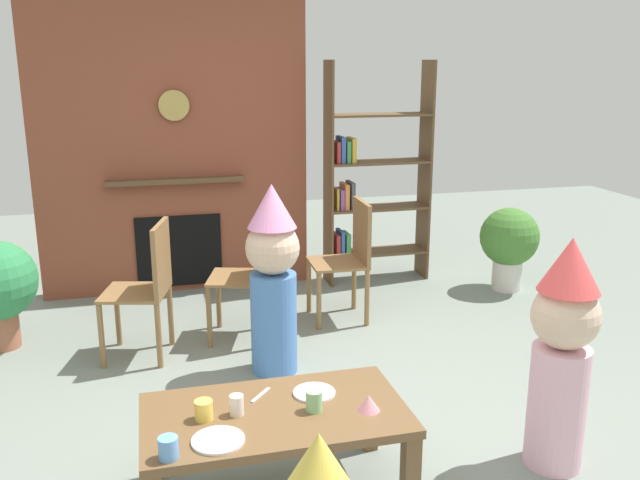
{
  "coord_description": "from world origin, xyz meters",
  "views": [
    {
      "loc": [
        -0.75,
        -3.08,
        1.88
      ],
      "look_at": [
        0.15,
        0.4,
        0.94
      ],
      "focal_mm": 38.01,
      "sensor_mm": 36.0,
      "label": 1
    }
  ],
  "objects_px": {
    "birthday_cake_slice": "(368,403)",
    "dining_chair_left": "(149,282)",
    "paper_cup_near_right": "(314,401)",
    "potted_plant_tall": "(509,241)",
    "child_in_pink": "(562,349)",
    "child_by_the_chairs": "(273,275)",
    "paper_cup_center": "(204,410)",
    "paper_plate_front": "(218,440)",
    "paper_plate_rear": "(314,393)",
    "paper_cup_far_left": "(168,448)",
    "dining_chair_right": "(349,253)",
    "coffee_table": "(275,424)",
    "paper_cup_near_left": "(237,405)",
    "dining_chair_middle": "(252,268)"
  },
  "relations": [
    {
      "from": "paper_plate_front",
      "to": "birthday_cake_slice",
      "type": "xyz_separation_m",
      "value": [
        0.66,
        0.09,
        0.03
      ]
    },
    {
      "from": "paper_plate_front",
      "to": "paper_cup_far_left",
      "type": "bearing_deg",
      "value": -160.29
    },
    {
      "from": "paper_cup_center",
      "to": "paper_plate_front",
      "type": "distance_m",
      "value": 0.2
    },
    {
      "from": "paper_cup_near_right",
      "to": "dining_chair_middle",
      "type": "bearing_deg",
      "value": 89.31
    },
    {
      "from": "dining_chair_right",
      "to": "child_in_pink",
      "type": "bearing_deg",
      "value": 102.59
    },
    {
      "from": "dining_chair_middle",
      "to": "potted_plant_tall",
      "type": "relative_size",
      "value": 1.27
    },
    {
      "from": "dining_chair_middle",
      "to": "paper_plate_rear",
      "type": "bearing_deg",
      "value": 106.74
    },
    {
      "from": "paper_plate_front",
      "to": "child_by_the_chairs",
      "type": "relative_size",
      "value": 0.18
    },
    {
      "from": "dining_chair_left",
      "to": "dining_chair_middle",
      "type": "relative_size",
      "value": 1.0
    },
    {
      "from": "birthday_cake_slice",
      "to": "paper_plate_rear",
      "type": "bearing_deg",
      "value": 133.08
    },
    {
      "from": "paper_cup_near_right",
      "to": "potted_plant_tall",
      "type": "height_order",
      "value": "potted_plant_tall"
    },
    {
      "from": "paper_cup_far_left",
      "to": "dining_chair_middle",
      "type": "distance_m",
      "value": 2.17
    },
    {
      "from": "paper_cup_near_left",
      "to": "child_in_pink",
      "type": "distance_m",
      "value": 1.51
    },
    {
      "from": "paper_plate_front",
      "to": "child_by_the_chairs",
      "type": "bearing_deg",
      "value": 70.97
    },
    {
      "from": "paper_plate_rear",
      "to": "dining_chair_middle",
      "type": "xyz_separation_m",
      "value": [
        -0.01,
        1.71,
        0.08
      ]
    },
    {
      "from": "paper_plate_front",
      "to": "child_in_pink",
      "type": "distance_m",
      "value": 1.62
    },
    {
      "from": "paper_plate_rear",
      "to": "child_in_pink",
      "type": "height_order",
      "value": "child_in_pink"
    },
    {
      "from": "coffee_table",
      "to": "paper_plate_rear",
      "type": "height_order",
      "value": "paper_plate_rear"
    },
    {
      "from": "birthday_cake_slice",
      "to": "dining_chair_left",
      "type": "height_order",
      "value": "dining_chair_left"
    },
    {
      "from": "paper_cup_center",
      "to": "child_in_pink",
      "type": "bearing_deg",
      "value": -3.14
    },
    {
      "from": "paper_cup_center",
      "to": "birthday_cake_slice",
      "type": "height_order",
      "value": "paper_cup_center"
    },
    {
      "from": "child_by_the_chairs",
      "to": "dining_chair_right",
      "type": "bearing_deg",
      "value": 146.77
    },
    {
      "from": "paper_cup_center",
      "to": "dining_chair_middle",
      "type": "bearing_deg",
      "value": 74.86
    },
    {
      "from": "paper_cup_near_right",
      "to": "potted_plant_tall",
      "type": "distance_m",
      "value": 3.27
    },
    {
      "from": "birthday_cake_slice",
      "to": "dining_chair_right",
      "type": "height_order",
      "value": "dining_chair_right"
    },
    {
      "from": "paper_cup_near_left",
      "to": "dining_chair_middle",
      "type": "distance_m",
      "value": 1.84
    },
    {
      "from": "paper_cup_center",
      "to": "paper_cup_far_left",
      "type": "xyz_separation_m",
      "value": [
        -0.16,
        -0.26,
        0.0
      ]
    },
    {
      "from": "paper_cup_near_left",
      "to": "child_by_the_chairs",
      "type": "relative_size",
      "value": 0.07
    },
    {
      "from": "paper_cup_far_left",
      "to": "paper_plate_front",
      "type": "xyz_separation_m",
      "value": [
        0.19,
        0.07,
        -0.04
      ]
    },
    {
      "from": "paper_cup_far_left",
      "to": "dining_chair_right",
      "type": "distance_m",
      "value": 2.67
    },
    {
      "from": "dining_chair_left",
      "to": "dining_chair_middle",
      "type": "xyz_separation_m",
      "value": [
        0.69,
        0.14,
        0.0
      ]
    },
    {
      "from": "paper_cup_near_left",
      "to": "potted_plant_tall",
      "type": "bearing_deg",
      "value": 41.42
    },
    {
      "from": "birthday_cake_slice",
      "to": "child_by_the_chairs",
      "type": "relative_size",
      "value": 0.08
    },
    {
      "from": "birthday_cake_slice",
      "to": "paper_cup_center",
      "type": "bearing_deg",
      "value": 171.61
    },
    {
      "from": "paper_cup_center",
      "to": "paper_cup_far_left",
      "type": "bearing_deg",
      "value": -120.92
    },
    {
      "from": "child_by_the_chairs",
      "to": "dining_chair_left",
      "type": "relative_size",
      "value": 1.32
    },
    {
      "from": "paper_cup_near_left",
      "to": "paper_plate_front",
      "type": "height_order",
      "value": "paper_cup_near_left"
    },
    {
      "from": "paper_cup_near_right",
      "to": "potted_plant_tall",
      "type": "bearing_deg",
      "value": 45.86
    },
    {
      "from": "child_in_pink",
      "to": "coffee_table",
      "type": "bearing_deg",
      "value": -0.0
    },
    {
      "from": "birthday_cake_slice",
      "to": "potted_plant_tall",
      "type": "bearing_deg",
      "value": 49.56
    },
    {
      "from": "paper_cup_near_right",
      "to": "paper_cup_far_left",
      "type": "height_order",
      "value": "paper_cup_near_right"
    },
    {
      "from": "paper_plate_front",
      "to": "dining_chair_middle",
      "type": "distance_m",
      "value": 2.06
    },
    {
      "from": "paper_plate_rear",
      "to": "paper_cup_near_right",
      "type": "bearing_deg",
      "value": -104.11
    },
    {
      "from": "paper_plate_front",
      "to": "dining_chair_left",
      "type": "bearing_deg",
      "value": 97.3
    },
    {
      "from": "paper_cup_center",
      "to": "coffee_table",
      "type": "bearing_deg",
      "value": -1.22
    },
    {
      "from": "paper_cup_near_right",
      "to": "paper_cup_far_left",
      "type": "bearing_deg",
      "value": -160.88
    },
    {
      "from": "child_in_pink",
      "to": "child_by_the_chairs",
      "type": "height_order",
      "value": "child_by_the_chairs"
    },
    {
      "from": "coffee_table",
      "to": "paper_cup_near_right",
      "type": "xyz_separation_m",
      "value": [
        0.16,
        -0.04,
        0.11
      ]
    },
    {
      "from": "coffee_table",
      "to": "birthday_cake_slice",
      "type": "bearing_deg",
      "value": -13.77
    },
    {
      "from": "paper_cup_far_left",
      "to": "child_by_the_chairs",
      "type": "xyz_separation_m",
      "value": [
        0.69,
        1.51,
        0.16
      ]
    }
  ]
}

